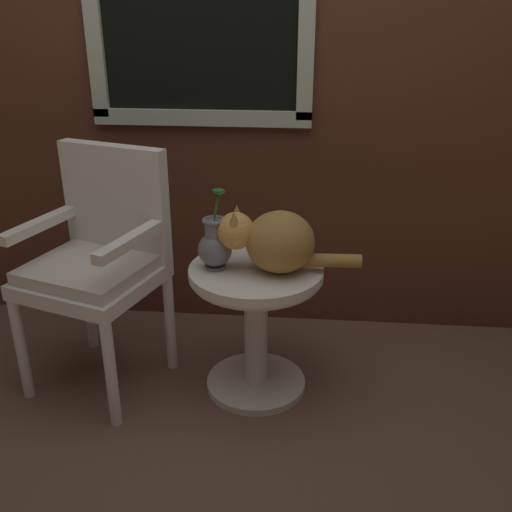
% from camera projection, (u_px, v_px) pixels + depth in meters
% --- Properties ---
extents(ground_plane, '(6.00, 6.00, 0.00)m').
position_uv_depth(ground_plane, '(232.00, 415.00, 2.30)').
color(ground_plane, brown).
extents(back_wall, '(4.00, 0.07, 2.60)m').
position_uv_depth(back_wall, '(250.00, 50.00, 2.52)').
color(back_wall, '#562D1E').
rests_on(back_wall, ground_plane).
extents(wicker_side_table, '(0.53, 0.53, 0.55)m').
position_uv_depth(wicker_side_table, '(256.00, 307.00, 2.33)').
color(wicker_side_table, silver).
rests_on(wicker_side_table, ground_plane).
extents(wicker_chair, '(0.60, 0.59, 0.98)m').
position_uv_depth(wicker_chair, '(100.00, 254.00, 2.34)').
color(wicker_chair, silver).
rests_on(wicker_chair, ground_plane).
extents(cat, '(0.55, 0.25, 0.25)m').
position_uv_depth(cat, '(275.00, 241.00, 2.19)').
color(cat, '#AD7A3D').
rests_on(cat, wicker_side_table).
extents(pewter_vase_with_ivy, '(0.13, 0.13, 0.31)m').
position_uv_depth(pewter_vase_with_ivy, '(215.00, 245.00, 2.22)').
color(pewter_vase_with_ivy, slate).
rests_on(pewter_vase_with_ivy, wicker_side_table).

